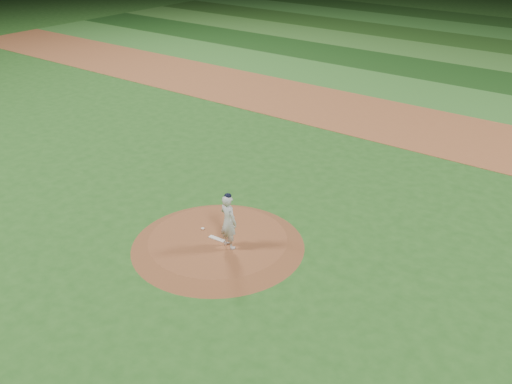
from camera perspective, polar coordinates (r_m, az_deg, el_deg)
ground at (r=18.26m, az=-3.80°, el=-5.36°), size 120.00×120.00×0.00m
infield_dirt_band at (r=29.20m, az=14.44°, el=6.64°), size 70.00×6.00×0.02m
outfield_stripe_0 at (r=34.12m, az=18.25°, el=9.05°), size 70.00×5.00×0.02m
outfield_stripe_1 at (r=38.72m, az=20.89°, el=10.68°), size 70.00×5.00×0.02m
outfield_stripe_2 at (r=43.42m, az=22.98°, el=11.95°), size 70.00×5.00×0.02m
pitchers_mound at (r=18.20m, az=-3.81°, el=-5.02°), size 5.50×5.50×0.25m
pitching_rubber at (r=18.11m, az=-3.93°, el=-4.68°), size 0.58×0.18×0.03m
rosin_bag at (r=18.66m, az=-5.35°, el=-3.65°), size 0.11×0.11×0.06m
pitcher_on_mound at (r=17.26m, az=-2.77°, el=-2.92°), size 0.72×0.55×1.84m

